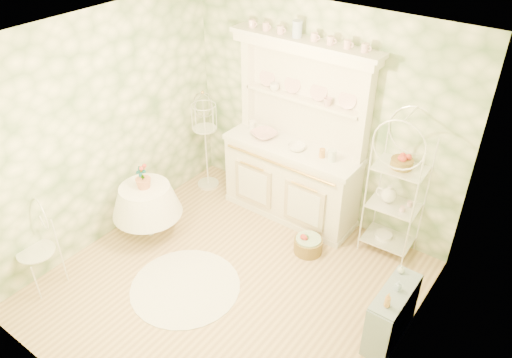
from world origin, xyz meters
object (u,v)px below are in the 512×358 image
Objects in this scene: round_table at (148,210)px; birdcage_stand at (206,141)px; kitchen_dresser at (293,136)px; floor_basket at (308,244)px; side_shelf at (392,314)px; bakers_rack at (397,190)px; cafe_chair at (38,257)px.

birdcage_stand reaches higher than round_table.
kitchen_dresser is 1.29m from floor_basket.
side_shelf is at bearing -30.55° from kitchen_dresser.
cafe_chair is at bearing -138.16° from bakers_rack.
cafe_chair is at bearing -94.21° from birdcage_stand.
kitchen_dresser is 1.58× the size of birdcage_stand.
kitchen_dresser is 3.03× the size of round_table.
round_table is (-1.14, -1.41, -0.77)m from kitchen_dresser.
birdcage_stand is at bearing 100.43° from cafe_chair.
bakers_rack is at bearing 110.68° from side_shelf.
bakers_rack reaches higher than cafe_chair.
bakers_rack is 1.19× the size of birdcage_stand.
side_shelf is 2.01× the size of floor_basket.
cafe_chair is 2.57m from birdcage_stand.
bakers_rack reaches higher than round_table.
round_table is at bearing -152.80° from floor_basket.
birdcage_stand reaches higher than side_shelf.
round_table is 2.09× the size of floor_basket.
bakers_rack is 4.80× the size of floor_basket.
kitchen_dresser is 3.16m from cafe_chair.
kitchen_dresser is 6.35× the size of floor_basket.
bakers_rack is at bearing 31.11° from round_table.
side_shelf is 0.96× the size of cafe_chair.
side_shelf is 3.71m from cafe_chair.
floor_basket is at bearing 27.20° from round_table.
side_shelf is at bearing -16.83° from birdcage_stand.
floor_basket is (2.08, 2.17, -0.26)m from cafe_chair.
cafe_chair is at bearing -118.86° from kitchen_dresser.
side_shelf is 3.34m from birdcage_stand.
kitchen_dresser is at bearing 75.78° from cafe_chair.
side_shelf is 1.43m from floor_basket.
floor_basket is (-0.73, -0.60, -0.75)m from bakers_rack.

